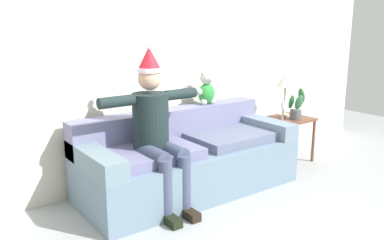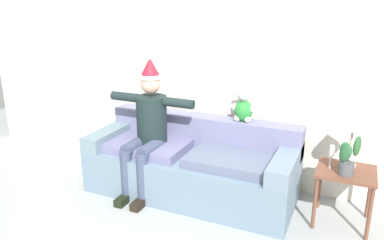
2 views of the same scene
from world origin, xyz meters
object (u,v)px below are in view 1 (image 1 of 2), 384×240
(table_lamp, at_px, (285,82))
(potted_plant, at_px, (297,106))
(candle_tall, at_px, (283,108))
(teddy_bear, at_px, (207,89))
(couch, at_px, (188,160))
(side_table, at_px, (289,125))
(person_seated, at_px, (156,127))

(table_lamp, xyz_separation_m, potted_plant, (-0.01, -0.21, -0.28))
(candle_tall, bearing_deg, teddy_bear, 162.86)
(couch, xyz_separation_m, side_table, (1.59, 0.02, 0.14))
(teddy_bear, distance_m, table_lamp, 1.13)
(person_seated, xyz_separation_m, candle_tall, (1.91, 0.16, -0.08))
(person_seated, bearing_deg, side_table, 5.00)
(potted_plant, distance_m, candle_tall, 0.17)
(candle_tall, bearing_deg, potted_plant, -31.98)
(person_seated, relative_size, teddy_bear, 4.06)
(side_table, distance_m, candle_tall, 0.28)
(couch, xyz_separation_m, potted_plant, (1.58, -0.09, 0.40))
(teddy_bear, height_order, table_lamp, teddy_bear)
(couch, bearing_deg, table_lamp, 4.17)
(couch, height_order, table_lamp, table_lamp)
(table_lamp, relative_size, potted_plant, 1.41)
(table_lamp, bearing_deg, person_seated, -172.36)
(teddy_bear, bearing_deg, couch, -148.32)
(potted_plant, bearing_deg, table_lamp, 86.76)
(person_seated, bearing_deg, potted_plant, 1.94)
(person_seated, height_order, potted_plant, person_seated)
(couch, distance_m, person_seated, 0.68)
(person_seated, height_order, teddy_bear, person_seated)
(couch, relative_size, teddy_bear, 5.99)
(table_lamp, bearing_deg, potted_plant, -93.24)
(couch, height_order, candle_tall, couch)
(person_seated, relative_size, potted_plant, 3.88)
(couch, xyz_separation_m, table_lamp, (1.60, 0.12, 0.67))
(couch, distance_m, side_table, 1.59)
(table_lamp, bearing_deg, couch, -175.83)
(teddy_bear, xyz_separation_m, candle_tall, (0.96, -0.30, -0.28))
(potted_plant, bearing_deg, person_seated, -178.06)
(person_seated, bearing_deg, candle_tall, 4.79)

